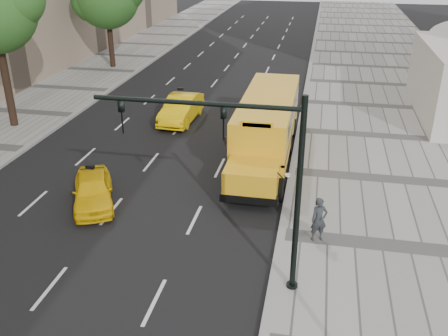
% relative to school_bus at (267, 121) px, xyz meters
% --- Properties ---
extents(ground, '(140.00, 140.00, 0.00)m').
position_rel_school_bus_xyz_m(ground, '(-4.50, -2.17, -1.76)').
color(ground, black).
rests_on(ground, ground).
extents(sidewalk_museum, '(12.00, 140.00, 0.15)m').
position_rel_school_bus_xyz_m(sidewalk_museum, '(7.50, -2.17, -1.69)').
color(sidewalk_museum, gray).
rests_on(sidewalk_museum, ground).
extents(curb_museum, '(0.30, 140.00, 0.15)m').
position_rel_school_bus_xyz_m(curb_museum, '(1.50, -2.17, -1.69)').
color(curb_museum, gray).
rests_on(curb_museum, ground).
extents(curb_far, '(0.30, 140.00, 0.15)m').
position_rel_school_bus_xyz_m(curb_far, '(-12.50, -2.17, -1.69)').
color(curb_far, gray).
rests_on(curb_far, ground).
extents(school_bus, '(2.96, 11.56, 3.19)m').
position_rel_school_bus_xyz_m(school_bus, '(0.00, 0.00, 0.00)').
color(school_bus, '#F0AC1B').
rests_on(school_bus, ground).
extents(taxi_near, '(3.05, 4.19, 1.33)m').
position_rel_school_bus_xyz_m(taxi_near, '(-6.43, -6.74, -1.10)').
color(taxi_near, yellow).
rests_on(taxi_near, ground).
extents(taxi_far, '(1.78, 4.76, 1.55)m').
position_rel_school_bus_xyz_m(taxi_far, '(-5.65, 4.04, -0.99)').
color(taxi_far, yellow).
rests_on(taxi_far, ground).
extents(pedestrian, '(0.72, 0.61, 1.67)m').
position_rel_school_bus_xyz_m(pedestrian, '(2.81, -7.89, -0.78)').
color(pedestrian, '#2A2D32').
rests_on(pedestrian, sidewalk_museum).
extents(traffic_signal, '(6.18, 0.36, 6.40)m').
position_rel_school_bus_xyz_m(traffic_signal, '(0.69, -10.78, 2.33)').
color(traffic_signal, black).
rests_on(traffic_signal, ground).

